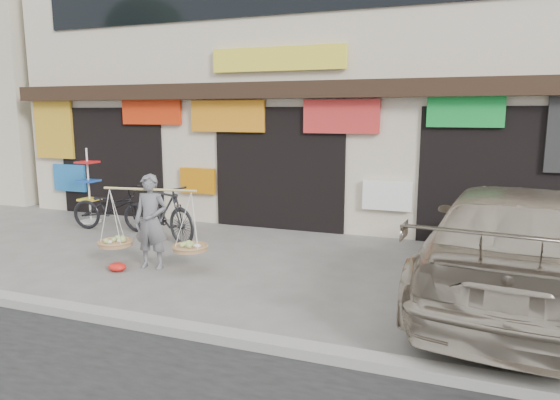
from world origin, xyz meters
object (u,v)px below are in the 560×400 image
(bike_0, at_px, (112,208))
(suv, at_px, (515,244))
(street_vendor, at_px, (151,226))
(display_rack, at_px, (89,193))
(bike_1, at_px, (163,212))

(bike_0, xyz_separation_m, suv, (7.95, -1.53, 0.30))
(street_vendor, height_order, bike_0, street_vendor)
(street_vendor, relative_size, bike_0, 0.99)
(bike_0, distance_m, suv, 8.10)
(suv, relative_size, display_rack, 3.27)
(bike_0, xyz_separation_m, bike_1, (1.57, -0.38, 0.09))
(street_vendor, height_order, display_rack, display_rack)
(street_vendor, bearing_deg, display_rack, 136.48)
(bike_0, distance_m, display_rack, 1.19)
(bike_0, distance_m, bike_1, 1.62)
(bike_1, xyz_separation_m, suv, (6.38, -1.15, 0.20))
(street_vendor, xyz_separation_m, suv, (5.53, 0.47, 0.08))
(street_vendor, xyz_separation_m, display_rack, (-3.47, 2.51, -0.02))
(bike_1, xyz_separation_m, display_rack, (-2.62, 0.89, 0.11))
(bike_0, relative_size, bike_1, 0.97)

